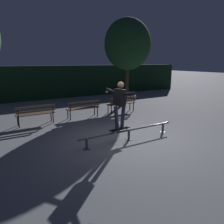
% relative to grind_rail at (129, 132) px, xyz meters
% --- Properties ---
extents(ground_plane, '(90.00, 90.00, 0.00)m').
position_rel_grind_rail_xyz_m(ground_plane, '(0.00, -0.02, -0.29)').
color(ground_plane, slate).
extents(hedge_backdrop, '(24.00, 1.20, 2.35)m').
position_rel_grind_rail_xyz_m(hedge_backdrop, '(0.00, 10.18, 0.89)').
color(hedge_backdrop, black).
rests_on(hedge_backdrop, ground).
extents(grind_rail, '(3.75, 0.18, 0.37)m').
position_rel_grind_rail_xyz_m(grind_rail, '(0.00, 0.00, 0.00)').
color(grind_rail, '#47474C').
rests_on(grind_rail, ground).
extents(skateboard, '(0.80, 0.32, 0.09)m').
position_rel_grind_rail_xyz_m(skateboard, '(-0.38, -0.00, 0.16)').
color(skateboard, black).
rests_on(skateboard, grind_rail).
extents(skateboarder, '(0.63, 1.39, 1.56)m').
position_rel_grind_rail_xyz_m(skateboarder, '(-0.38, 0.00, 1.10)').
color(skateboarder, black).
rests_on(skateboarder, skateboard).
extents(park_bench_leftmost, '(1.60, 0.42, 0.88)m').
position_rel_grind_rail_xyz_m(park_bench_leftmost, '(-2.30, 3.56, 0.25)').
color(park_bench_leftmost, black).
rests_on(park_bench_leftmost, ground).
extents(park_bench_left_center, '(1.60, 0.42, 0.88)m').
position_rel_grind_rail_xyz_m(park_bench_left_center, '(-0.10, 3.56, 0.25)').
color(park_bench_left_center, black).
rests_on(park_bench_left_center, ground).
extents(park_bench_right_center, '(1.60, 0.42, 0.88)m').
position_rel_grind_rail_xyz_m(park_bench_right_center, '(2.10, 3.56, 0.25)').
color(park_bench_right_center, black).
rests_on(park_bench_right_center, ground).
extents(tree_far_right, '(2.90, 2.90, 5.28)m').
position_rel_grind_rail_xyz_m(tree_far_right, '(4.01, 5.84, 3.39)').
color(tree_far_right, '#3D2D23').
rests_on(tree_far_right, ground).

